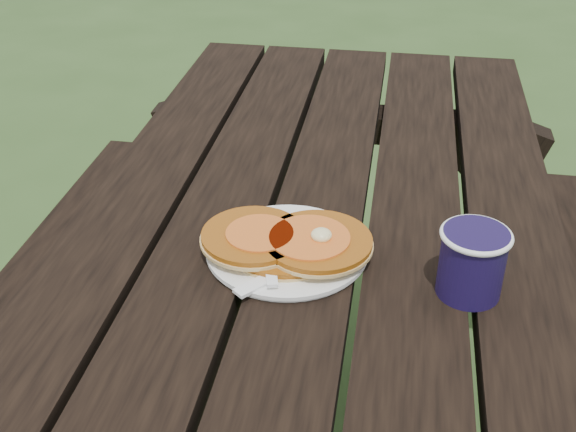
# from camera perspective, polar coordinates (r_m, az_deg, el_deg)

# --- Properties ---
(plate) EXTENTS (0.27, 0.27, 0.01)m
(plate) POSITION_cam_1_polar(r_m,az_deg,el_deg) (1.04, -0.07, -2.72)
(plate) COLOR white
(plate) RESTS_ON picnic_table
(pancake_stack) EXTENTS (0.24, 0.15, 0.04)m
(pancake_stack) POSITION_cam_1_polar(r_m,az_deg,el_deg) (1.02, -0.04, -2.02)
(pancake_stack) COLOR #A15512
(pancake_stack) RESTS_ON plate
(knife) EXTENTS (0.13, 0.15, 0.00)m
(knife) POSITION_cam_1_polar(r_m,az_deg,el_deg) (0.99, 0.10, -4.10)
(knife) COLOR white
(knife) RESTS_ON plate
(fork) EXTENTS (0.07, 0.16, 0.01)m
(fork) POSITION_cam_1_polar(r_m,az_deg,el_deg) (0.99, -1.45, -3.64)
(fork) COLOR white
(fork) RESTS_ON plate
(coffee_cup) EXTENTS (0.09, 0.09, 0.10)m
(coffee_cup) POSITION_cam_1_polar(r_m,az_deg,el_deg) (0.97, 14.38, -3.30)
(coffee_cup) COLOR #170E37
(coffee_cup) RESTS_ON picnic_table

